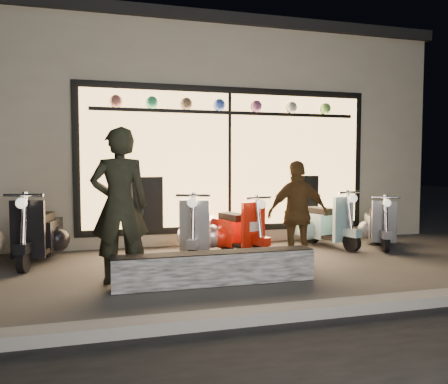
% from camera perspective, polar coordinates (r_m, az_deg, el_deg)
% --- Properties ---
extents(ground, '(40.00, 40.00, 0.00)m').
position_cam_1_polar(ground, '(6.10, -1.62, -10.29)').
color(ground, '#383533').
rests_on(ground, ground).
extents(kerb, '(40.00, 0.25, 0.12)m').
position_cam_1_polar(kerb, '(4.25, 4.96, -15.75)').
color(kerb, slate).
rests_on(kerb, ground).
extents(shop_building, '(10.20, 6.23, 4.20)m').
position_cam_1_polar(shop_building, '(10.85, -7.83, 6.95)').
color(shop_building, beige).
rests_on(shop_building, ground).
extents(graffiti_barrier, '(2.48, 0.28, 0.40)m').
position_cam_1_polar(graffiti_barrier, '(5.42, -1.12, -9.91)').
color(graffiti_barrier, black).
rests_on(graffiti_barrier, ground).
extents(scooter_silver, '(0.74, 1.38, 0.99)m').
position_cam_1_polar(scooter_silver, '(7.06, -3.30, -5.08)').
color(scooter_silver, black).
rests_on(scooter_silver, ground).
extents(scooter_red, '(0.70, 1.31, 0.94)m').
position_cam_1_polar(scooter_red, '(7.19, 1.42, -5.09)').
color(scooter_red, black).
rests_on(scooter_red, ground).
extents(scooter_black, '(0.60, 1.44, 1.02)m').
position_cam_1_polar(scooter_black, '(7.22, -22.89, -5.07)').
color(scooter_black, black).
rests_on(scooter_black, ground).
extents(scooter_blue, '(0.70, 1.36, 0.97)m').
position_cam_1_polar(scooter_blue, '(8.12, 12.60, -4.09)').
color(scooter_blue, black).
rests_on(scooter_blue, ground).
extents(scooter_grey, '(0.74, 1.22, 0.89)m').
position_cam_1_polar(scooter_grey, '(8.42, 19.56, -4.15)').
color(scooter_grey, black).
rests_on(scooter_grey, ground).
extents(man, '(0.70, 0.46, 1.92)m').
position_cam_1_polar(man, '(5.53, -13.47, -1.74)').
color(man, black).
rests_on(man, ground).
extents(woman, '(0.92, 0.44, 1.52)m').
position_cam_1_polar(woman, '(6.34, 9.63, -2.82)').
color(woman, brown).
rests_on(woman, ground).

